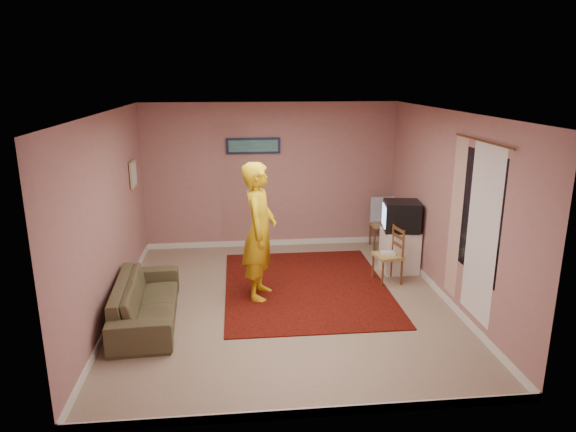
{
  "coord_description": "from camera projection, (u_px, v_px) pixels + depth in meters",
  "views": [
    {
      "loc": [
        -0.62,
        -6.51,
        3.05
      ],
      "look_at": [
        0.12,
        0.6,
        1.08
      ],
      "focal_mm": 32.0,
      "sensor_mm": 36.0,
      "label": 1
    }
  ],
  "objects": [
    {
      "name": "wall_back",
      "position": [
        271.0,
        176.0,
        9.17
      ],
      "size": [
        4.5,
        0.02,
        2.6
      ],
      "primitive_type": "cube",
      "color": "#A7786E",
      "rests_on": "ground"
    },
    {
      "name": "ceiling",
      "position": [
        284.0,
        112.0,
        6.43
      ],
      "size": [
        4.5,
        5.0,
        0.02
      ],
      "primitive_type": "cube",
      "color": "white",
      "rests_on": "wall_back"
    },
    {
      "name": "wall_left",
      "position": [
        109.0,
        217.0,
        6.55
      ],
      "size": [
        0.02,
        5.0,
        2.6
      ],
      "primitive_type": "cube",
      "color": "#A7786E",
      "rests_on": "ground"
    },
    {
      "name": "wall_right",
      "position": [
        448.0,
        208.0,
        7.0
      ],
      "size": [
        0.02,
        5.0,
        2.6
      ],
      "primitive_type": "cube",
      "color": "#A7786E",
      "rests_on": "ground"
    },
    {
      "name": "tv_cabinet",
      "position": [
        399.0,
        251.0,
        8.18
      ],
      "size": [
        0.54,
        0.49,
        0.68
      ],
      "primitive_type": "cube",
      "color": "white",
      "rests_on": "ground"
    },
    {
      "name": "baseboard_right",
      "position": [
        440.0,
        292.0,
        7.33
      ],
      "size": [
        0.02,
        5.0,
        0.1
      ],
      "primitive_type": "cube",
      "color": "silver",
      "rests_on": "ground"
    },
    {
      "name": "dvd_player",
      "position": [
        382.0,
        222.0,
        9.28
      ],
      "size": [
        0.41,
        0.34,
        0.06
      ],
      "primitive_type": "cube",
      "rotation": [
        0.0,
        0.0,
        -0.31
      ],
      "color": "#B2B1B7",
      "rests_on": "chair_a"
    },
    {
      "name": "curtain_sheer",
      "position": [
        482.0,
        234.0,
        6.0
      ],
      "size": [
        0.01,
        0.75,
        2.1
      ],
      "primitive_type": "cube",
      "color": "white",
      "rests_on": "wall_right"
    },
    {
      "name": "ground",
      "position": [
        284.0,
        302.0,
        7.12
      ],
      "size": [
        5.0,
        5.0,
        0.0
      ],
      "primitive_type": "plane",
      "color": "tan",
      "rests_on": "ground"
    },
    {
      "name": "baseboard_back",
      "position": [
        271.0,
        243.0,
        9.49
      ],
      "size": [
        4.5,
        0.02,
        0.1
      ],
      "primitive_type": "cube",
      "color": "silver",
      "rests_on": "ground"
    },
    {
      "name": "baseboard_front",
      "position": [
        310.0,
        413.0,
        4.72
      ],
      "size": [
        4.5,
        0.02,
        0.1
      ],
      "primitive_type": "cube",
      "color": "silver",
      "rests_on": "ground"
    },
    {
      "name": "person",
      "position": [
        259.0,
        231.0,
        7.07
      ],
      "size": [
        0.61,
        0.79,
        1.93
      ],
      "primitive_type": "imported",
      "rotation": [
        0.0,
        0.0,
        1.34
      ],
      "color": "gold",
      "rests_on": "ground"
    },
    {
      "name": "curtain_floral",
      "position": [
        456.0,
        218.0,
        6.67
      ],
      "size": [
        0.01,
        0.35,
        2.1
      ],
      "primitive_type": "cube",
      "color": "beige",
      "rests_on": "wall_right"
    },
    {
      "name": "picture_left",
      "position": [
        133.0,
        174.0,
        8.02
      ],
      "size": [
        0.04,
        0.38,
        0.42
      ],
      "color": "tan",
      "rests_on": "wall_left"
    },
    {
      "name": "curtain_rod",
      "position": [
        483.0,
        141.0,
        5.86
      ],
      "size": [
        0.02,
        1.4,
        0.02
      ],
      "primitive_type": "cylinder",
      "rotation": [
        1.57,
        0.0,
        0.0
      ],
      "color": "brown",
      "rests_on": "wall_right"
    },
    {
      "name": "baseboard_left",
      "position": [
        118.0,
        306.0,
        6.88
      ],
      "size": [
        0.02,
        5.0,
        0.1
      ],
      "primitive_type": "cube",
      "color": "silver",
      "rests_on": "ground"
    },
    {
      "name": "window",
      "position": [
        479.0,
        214.0,
        6.09
      ],
      "size": [
        0.01,
        1.1,
        1.5
      ],
      "primitive_type": "cube",
      "color": "black",
      "rests_on": "wall_right"
    },
    {
      "name": "game_console",
      "position": [
        388.0,
        253.0,
        7.72
      ],
      "size": [
        0.21,
        0.16,
        0.04
      ],
      "primitive_type": "cube",
      "rotation": [
        0.0,
        0.0,
        -0.06
      ],
      "color": "white",
      "rests_on": "chair_b"
    },
    {
      "name": "blue_throw",
      "position": [
        383.0,
        209.0,
        9.24
      ],
      "size": [
        0.43,
        0.05,
        0.46
      ],
      "primitive_type": "cube",
      "color": "#8DADE7",
      "rests_on": "chair_a"
    },
    {
      "name": "picture_back",
      "position": [
        253.0,
        146.0,
        8.96
      ],
      "size": [
        0.95,
        0.04,
        0.28
      ],
      "color": "#161C3C",
      "rests_on": "wall_back"
    },
    {
      "name": "wall_front",
      "position": [
        312.0,
        287.0,
        4.38
      ],
      "size": [
        4.5,
        0.02,
        2.6
      ],
      "primitive_type": "cube",
      "color": "#A7786E",
      "rests_on": "ground"
    },
    {
      "name": "chair_b",
      "position": [
        388.0,
        249.0,
        7.7
      ],
      "size": [
        0.43,
        0.44,
        0.46
      ],
      "rotation": [
        0.0,
        0.0,
        -1.39
      ],
      "color": "tan",
      "rests_on": "ground"
    },
    {
      "name": "crt_tv",
      "position": [
        401.0,
        216.0,
        8.03
      ],
      "size": [
        0.61,
        0.57,
        0.47
      ],
      "rotation": [
        0.0,
        0.0,
        -0.17
      ],
      "color": "black",
      "rests_on": "tv_cabinet"
    },
    {
      "name": "sofa",
      "position": [
        146.0,
        300.0,
        6.53
      ],
      "size": [
        0.85,
        1.93,
        0.55
      ],
      "primitive_type": "imported",
      "rotation": [
        0.0,
        0.0,
        1.63
      ],
      "color": "#4B432D",
      "rests_on": "ground"
    },
    {
      "name": "area_rug",
      "position": [
        306.0,
        286.0,
        7.64
      ],
      "size": [
        2.38,
        2.97,
        0.02
      ],
      "primitive_type": "cube",
      "rotation": [
        0.0,
        0.0,
        -0.0
      ],
      "color": "black",
      "rests_on": "ground"
    },
    {
      "name": "chair_a",
      "position": [
        382.0,
        219.0,
        9.27
      ],
      "size": [
        0.4,
        0.38,
        0.48
      ],
      "rotation": [
        0.0,
        0.0,
        -0.01
      ],
      "color": "tan",
      "rests_on": "ground"
    }
  ]
}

